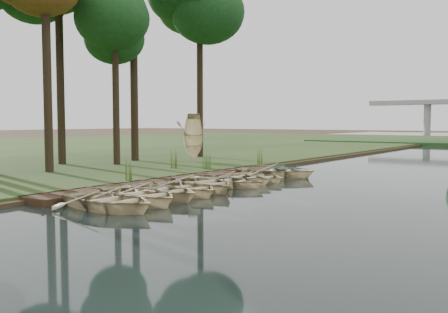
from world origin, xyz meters
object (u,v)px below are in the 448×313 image
Objects in this scene: rowboat_2 at (159,188)px; stored_rowboat at (193,157)px; rowboat_1 at (139,192)px; rowboat_0 at (109,198)px; boardwalk at (183,180)px.

stored_rowboat reaches higher than rowboat_2.
stored_rowboat is at bearing 39.48° from rowboat_2.
rowboat_0 is at bearing -162.68° from rowboat_1.
rowboat_2 reaches higher than boardwalk.
rowboat_2 is at bearing -127.72° from stored_rowboat.
rowboat_1 is (2.70, -5.49, 0.30)m from boardwalk.
rowboat_0 is 0.96× the size of rowboat_1.
stored_rowboat is at bearing 31.18° from rowboat_0.
boardwalk is at bearing 37.96° from rowboat_1.
rowboat_0 is 1.47m from rowboat_1.
rowboat_1 reaches higher than boardwalk.
rowboat_0 is 16.53m from stored_rowboat.
stored_rowboat reaches higher than boardwalk.
rowboat_1 is at bearing -167.22° from rowboat_2.
rowboat_0 is at bearing -132.03° from stored_rowboat.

